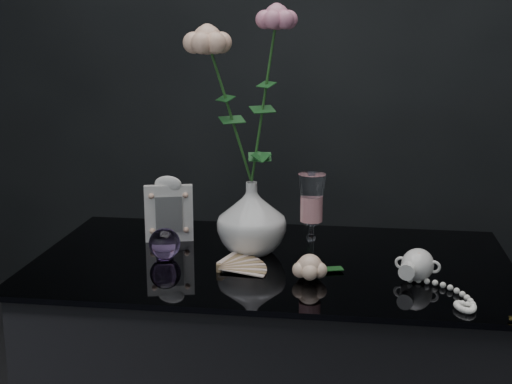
% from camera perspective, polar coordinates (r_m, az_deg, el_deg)
% --- Properties ---
extents(vase, '(0.19, 0.19, 0.17)m').
position_cam_1_polar(vase, '(1.62, -0.36, -2.07)').
color(vase, silver).
rests_on(vase, table).
extents(wine_glass, '(0.06, 0.06, 0.20)m').
position_cam_1_polar(wine_glass, '(1.55, 4.44, -2.15)').
color(wine_glass, white).
rests_on(wine_glass, table).
extents(picture_frame, '(0.14, 0.12, 0.16)m').
position_cam_1_polar(picture_frame, '(1.72, -6.99, -1.33)').
color(picture_frame, silver).
rests_on(picture_frame, table).
extents(paperweight, '(0.09, 0.09, 0.07)m').
position_cam_1_polar(paperweight, '(1.60, -7.32, -4.11)').
color(paperweight, '#A077C2').
rests_on(paperweight, table).
extents(paper_fan, '(0.23, 0.20, 0.02)m').
position_cam_1_polar(paper_fan, '(1.52, -2.97, -6.01)').
color(paper_fan, beige).
rests_on(paper_fan, table).
extents(loose_rose, '(0.15, 0.18, 0.05)m').
position_cam_1_polar(loose_rose, '(1.47, 4.32, -5.99)').
color(loose_rose, '#FFC5A4').
rests_on(loose_rose, table).
extents(pearl_jar, '(0.28, 0.29, 0.07)m').
position_cam_1_polar(pearl_jar, '(1.50, 12.80, -5.59)').
color(pearl_jar, white).
rests_on(pearl_jar, table).
extents(roses, '(0.22, 0.13, 0.43)m').
position_cam_1_polar(roses, '(1.57, -0.94, 8.20)').
color(roses, '#FBB999').
rests_on(roses, vase).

